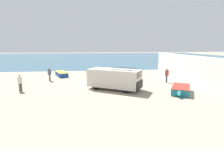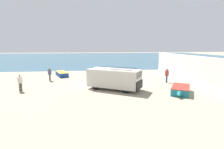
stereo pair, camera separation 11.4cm
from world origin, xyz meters
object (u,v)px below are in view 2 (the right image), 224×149
at_px(fishing_rowboat_1, 181,90).
at_px(fisherman_1, 20,81).
at_px(fishing_rowboat_2, 62,74).
at_px(fisherman_0, 50,73).
at_px(fisherman_2, 167,74).
at_px(fishing_rowboat_0, 118,75).
at_px(parked_van, 114,78).

relative_size(fishing_rowboat_1, fisherman_1, 2.25).
relative_size(fishing_rowboat_2, fisherman_0, 2.48).
distance_m(fishing_rowboat_2, fisherman_2, 15.24).
distance_m(fishing_rowboat_2, fisherman_1, 9.18).
relative_size(fishing_rowboat_0, fishing_rowboat_2, 1.19).
xyz_separation_m(parked_van, fisherman_1, (-9.46, 0.32, -0.15)).
bearing_deg(fishing_rowboat_2, fisherman_2, -136.29).
distance_m(fishing_rowboat_0, fisherman_2, 7.05).
distance_m(parked_van, fishing_rowboat_1, 6.60).
bearing_deg(parked_van, fishing_rowboat_0, 109.97).
bearing_deg(parked_van, fisherman_1, -150.26).
bearing_deg(fishing_rowboat_0, fisherman_1, -145.98).
height_order(fishing_rowboat_0, fisherman_2, fisherman_2).
xyz_separation_m(parked_van, fishing_rowboat_1, (6.11, -2.34, -0.84)).
relative_size(parked_van, fisherman_1, 3.38).
relative_size(parked_van, fisherman_0, 3.39).
bearing_deg(fishing_rowboat_0, fishing_rowboat_1, -61.35).
distance_m(fishing_rowboat_2, fisherman_0, 3.87).
relative_size(fishing_rowboat_2, fisherman_2, 2.43).
distance_m(parked_van, fisherman_1, 9.47).
relative_size(fishing_rowboat_0, fisherman_2, 2.89).
distance_m(fisherman_0, fisherman_2, 14.91).
relative_size(fishing_rowboat_2, fisherman_1, 2.47).
height_order(parked_van, fishing_rowboat_2, parked_van).
relative_size(fishing_rowboat_0, fishing_rowboat_1, 1.31).
xyz_separation_m(fishing_rowboat_2, fisherman_1, (-2.57, -8.79, 0.70)).
height_order(fishing_rowboat_0, fishing_rowboat_2, fishing_rowboat_2).
relative_size(fisherman_0, fisherman_1, 1.00).
bearing_deg(fisherman_1, parked_van, 41.62).
height_order(fishing_rowboat_0, fisherman_0, fisherman_0).
bearing_deg(fishing_rowboat_0, fisherman_0, -167.47).
xyz_separation_m(parked_van, fishing_rowboat_0, (1.46, 7.06, -0.90)).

